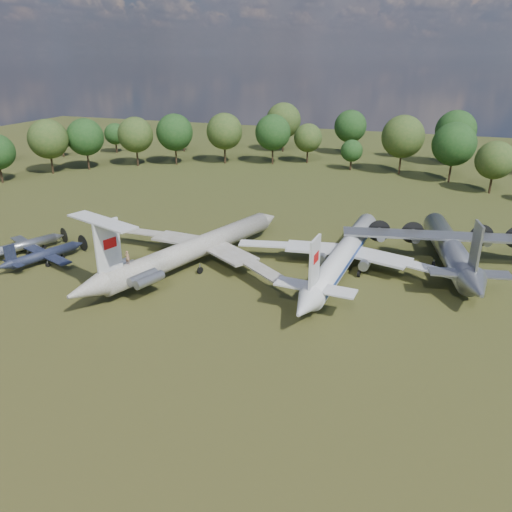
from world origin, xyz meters
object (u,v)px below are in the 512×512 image
(il62_airliner, at_px, (195,252))
(tu104_jet, at_px, (344,258))
(small_prop_northwest, at_px, (26,247))
(person_on_il62, at_px, (127,258))
(an12_transport, at_px, (449,252))
(small_prop_west, at_px, (44,257))

(il62_airliner, height_order, tu104_jet, il62_airliner)
(small_prop_northwest, height_order, person_on_il62, person_on_il62)
(an12_transport, distance_m, small_prop_northwest, 65.87)
(il62_airliner, relative_size, small_prop_west, 2.94)
(an12_transport, height_order, small_prop_northwest, an12_transport)
(an12_transport, relative_size, small_prop_northwest, 2.40)
(tu104_jet, bearing_deg, person_on_il62, -142.26)
(small_prop_northwest, relative_size, person_on_il62, 7.93)
(il62_airliner, bearing_deg, person_on_il62, -90.00)
(tu104_jet, relative_size, an12_transport, 1.24)
(person_on_il62, bearing_deg, small_prop_northwest, -19.07)
(tu104_jet, height_order, small_prop_west, tu104_jet)
(il62_airliner, bearing_deg, small_prop_west, -143.63)
(small_prop_west, distance_m, person_on_il62, 19.08)
(tu104_jet, bearing_deg, small_prop_northwest, -164.73)
(il62_airliner, relative_size, an12_transport, 1.26)
(small_prop_west, xyz_separation_m, small_prop_northwest, (-5.87, 2.50, -0.04))
(il62_airliner, xyz_separation_m, an12_transport, (35.73, 12.80, 0.13))
(an12_transport, bearing_deg, il62_airliner, -172.35)
(person_on_il62, bearing_deg, tu104_jet, -148.87)
(small_prop_northwest, bearing_deg, tu104_jet, 36.41)
(tu104_jet, xyz_separation_m, small_prop_northwest, (-49.08, -10.17, -1.10))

